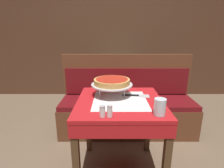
{
  "coord_description": "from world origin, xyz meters",
  "views": [
    {
      "loc": [
        -0.07,
        -1.36,
        1.27
      ],
      "look_at": [
        -0.07,
        0.08,
        0.85
      ],
      "focal_mm": 28.0,
      "sensor_mm": 36.0,
      "label": 1
    }
  ],
  "objects_px": {
    "napkin_holder": "(114,84)",
    "pizza_pan_stand": "(112,85)",
    "dining_table_front": "(120,111)",
    "booth_bench": "(127,109)",
    "salt_shaker": "(103,111)",
    "pizza_server": "(137,96)",
    "dining_table_rear": "(118,70)",
    "water_glass_near": "(160,107)",
    "pepper_shaker": "(110,111)",
    "condiment_caddy": "(118,61)",
    "deep_dish_pizza": "(112,81)"
  },
  "relations": [
    {
      "from": "dining_table_rear",
      "to": "pizza_server",
      "type": "distance_m",
      "value": 1.68
    },
    {
      "from": "dining_table_front",
      "to": "pizza_pan_stand",
      "type": "distance_m",
      "value": 0.24
    },
    {
      "from": "booth_bench",
      "to": "condiment_caddy",
      "type": "xyz_separation_m",
      "value": [
        -0.08,
        1.1,
        0.47
      ]
    },
    {
      "from": "booth_bench",
      "to": "water_glass_near",
      "type": "xyz_separation_m",
      "value": [
        0.13,
        -1.03,
        0.49
      ]
    },
    {
      "from": "booth_bench",
      "to": "pepper_shaker",
      "type": "xyz_separation_m",
      "value": [
        -0.21,
        -1.06,
        0.47
      ]
    },
    {
      "from": "pizza_pan_stand",
      "to": "pizza_server",
      "type": "bearing_deg",
      "value": -2.92
    },
    {
      "from": "dining_table_front",
      "to": "dining_table_rear",
      "type": "height_order",
      "value": "dining_table_rear"
    },
    {
      "from": "salt_shaker",
      "to": "pepper_shaker",
      "type": "distance_m",
      "value": 0.05
    },
    {
      "from": "salt_shaker",
      "to": "pizza_server",
      "type": "bearing_deg",
      "value": 54.75
    },
    {
      "from": "dining_table_front",
      "to": "pizza_server",
      "type": "distance_m",
      "value": 0.21
    },
    {
      "from": "dining_table_rear",
      "to": "water_glass_near",
      "type": "bearing_deg",
      "value": -84.02
    },
    {
      "from": "condiment_caddy",
      "to": "pepper_shaker",
      "type": "bearing_deg",
      "value": -93.44
    },
    {
      "from": "dining_table_rear",
      "to": "pizza_server",
      "type": "xyz_separation_m",
      "value": [
        0.11,
        -1.67,
        0.11
      ]
    },
    {
      "from": "salt_shaker",
      "to": "napkin_holder",
      "type": "distance_m",
      "value": 0.62
    },
    {
      "from": "pizza_server",
      "to": "pepper_shaker",
      "type": "xyz_separation_m",
      "value": [
        -0.23,
        -0.4,
        0.04
      ]
    },
    {
      "from": "deep_dish_pizza",
      "to": "condiment_caddy",
      "type": "relative_size",
      "value": 2.17
    },
    {
      "from": "deep_dish_pizza",
      "to": "salt_shaker",
      "type": "relative_size",
      "value": 3.95
    },
    {
      "from": "dining_table_front",
      "to": "booth_bench",
      "type": "bearing_deg",
      "value": 80.2
    },
    {
      "from": "napkin_holder",
      "to": "pizza_pan_stand",
      "type": "bearing_deg",
      "value": -95.41
    },
    {
      "from": "dining_table_front",
      "to": "pepper_shaker",
      "type": "bearing_deg",
      "value": -105.46
    },
    {
      "from": "deep_dish_pizza",
      "to": "water_glass_near",
      "type": "distance_m",
      "value": 0.51
    },
    {
      "from": "deep_dish_pizza",
      "to": "water_glass_near",
      "type": "relative_size",
      "value": 2.7
    },
    {
      "from": "dining_table_rear",
      "to": "pizza_server",
      "type": "relative_size",
      "value": 3.01
    },
    {
      "from": "booth_bench",
      "to": "pizza_server",
      "type": "bearing_deg",
      "value": -88.3
    },
    {
      "from": "salt_shaker",
      "to": "condiment_caddy",
      "type": "bearing_deg",
      "value": 85.28
    },
    {
      "from": "condiment_caddy",
      "to": "dining_table_rear",
      "type": "bearing_deg",
      "value": -92.01
    },
    {
      "from": "napkin_holder",
      "to": "condiment_caddy",
      "type": "distance_m",
      "value": 1.55
    },
    {
      "from": "pepper_shaker",
      "to": "salt_shaker",
      "type": "bearing_deg",
      "value": 180.0
    },
    {
      "from": "deep_dish_pizza",
      "to": "pepper_shaker",
      "type": "xyz_separation_m",
      "value": [
        -0.01,
        -0.41,
        -0.09
      ]
    },
    {
      "from": "salt_shaker",
      "to": "dining_table_rear",
      "type": "bearing_deg",
      "value": 85.17
    },
    {
      "from": "booth_bench",
      "to": "condiment_caddy",
      "type": "bearing_deg",
      "value": 94.38
    },
    {
      "from": "salt_shaker",
      "to": "napkin_holder",
      "type": "xyz_separation_m",
      "value": [
        0.08,
        0.61,
        0.01
      ]
    },
    {
      "from": "pepper_shaker",
      "to": "napkin_holder",
      "type": "distance_m",
      "value": 0.61
    },
    {
      "from": "water_glass_near",
      "to": "napkin_holder",
      "type": "bearing_deg",
      "value": 117.79
    },
    {
      "from": "water_glass_near",
      "to": "dining_table_rear",
      "type": "bearing_deg",
      "value": 95.98
    },
    {
      "from": "dining_table_rear",
      "to": "pizza_pan_stand",
      "type": "relative_size",
      "value": 2.02
    },
    {
      "from": "dining_table_front",
      "to": "napkin_holder",
      "type": "height_order",
      "value": "napkin_holder"
    },
    {
      "from": "dining_table_rear",
      "to": "pizza_server",
      "type": "height_order",
      "value": "pizza_server"
    },
    {
      "from": "deep_dish_pizza",
      "to": "napkin_holder",
      "type": "height_order",
      "value": "deep_dish_pizza"
    },
    {
      "from": "deep_dish_pizza",
      "to": "napkin_holder",
      "type": "xyz_separation_m",
      "value": [
        0.02,
        0.2,
        -0.09
      ]
    },
    {
      "from": "deep_dish_pizza",
      "to": "pepper_shaker",
      "type": "distance_m",
      "value": 0.42
    },
    {
      "from": "booth_bench",
      "to": "pepper_shaker",
      "type": "distance_m",
      "value": 1.18
    },
    {
      "from": "dining_table_rear",
      "to": "deep_dish_pizza",
      "type": "height_order",
      "value": "deep_dish_pizza"
    },
    {
      "from": "deep_dish_pizza",
      "to": "pepper_shaker",
      "type": "height_order",
      "value": "deep_dish_pizza"
    },
    {
      "from": "napkin_holder",
      "to": "water_glass_near",
      "type": "bearing_deg",
      "value": -62.21
    },
    {
      "from": "pizza_pan_stand",
      "to": "water_glass_near",
      "type": "bearing_deg",
      "value": -49.45
    },
    {
      "from": "napkin_holder",
      "to": "booth_bench",
      "type": "bearing_deg",
      "value": 68.01
    },
    {
      "from": "pizza_pan_stand",
      "to": "salt_shaker",
      "type": "relative_size",
      "value": 4.54
    },
    {
      "from": "dining_table_front",
      "to": "deep_dish_pizza",
      "type": "distance_m",
      "value": 0.26
    },
    {
      "from": "water_glass_near",
      "to": "booth_bench",
      "type": "bearing_deg",
      "value": 97.01
    }
  ]
}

